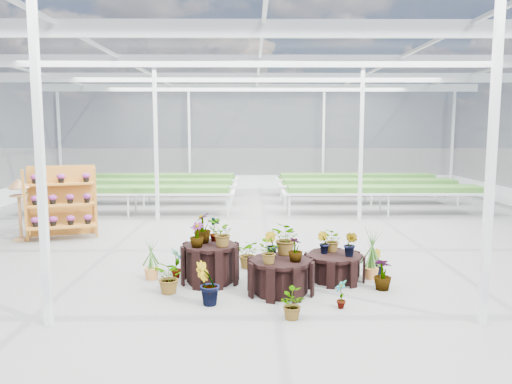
{
  "coord_description": "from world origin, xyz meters",
  "views": [
    {
      "loc": [
        -0.19,
        -10.62,
        2.68
      ],
      "look_at": [
        -0.11,
        0.29,
        1.3
      ],
      "focal_mm": 35.0,
      "sensor_mm": 36.0,
      "label": 1
    }
  ],
  "objects_px": {
    "plinth_low": "(334,267)",
    "plinth_mid": "(280,276)",
    "shelf_rack": "(62,202)",
    "bird_table": "(20,210)",
    "plinth_tall": "(210,263)"
  },
  "relations": [
    {
      "from": "plinth_low",
      "to": "plinth_mid",
      "type": "bearing_deg",
      "value": -145.01
    },
    {
      "from": "plinth_low",
      "to": "shelf_rack",
      "type": "bearing_deg",
      "value": 150.16
    },
    {
      "from": "plinth_mid",
      "to": "plinth_low",
      "type": "relative_size",
      "value": 1.03
    },
    {
      "from": "plinth_low",
      "to": "bird_table",
      "type": "height_order",
      "value": "bird_table"
    },
    {
      "from": "plinth_mid",
      "to": "plinth_low",
      "type": "bearing_deg",
      "value": 34.99
    },
    {
      "from": "plinth_mid",
      "to": "plinth_tall",
      "type": "bearing_deg",
      "value": 153.43
    },
    {
      "from": "plinth_mid",
      "to": "bird_table",
      "type": "xyz_separation_m",
      "value": [
        -6.04,
        3.91,
        0.48
      ]
    },
    {
      "from": "shelf_rack",
      "to": "plinth_low",
      "type": "bearing_deg",
      "value": -47.95
    },
    {
      "from": "plinth_mid",
      "to": "shelf_rack",
      "type": "distance_m",
      "value": 6.69
    },
    {
      "from": "shelf_rack",
      "to": "bird_table",
      "type": "bearing_deg",
      "value": -178.43
    },
    {
      "from": "plinth_mid",
      "to": "shelf_rack",
      "type": "xyz_separation_m",
      "value": [
        -5.15,
        4.23,
        0.61
      ]
    },
    {
      "from": "plinth_tall",
      "to": "plinth_low",
      "type": "distance_m",
      "value": 2.2
    },
    {
      "from": "plinth_mid",
      "to": "bird_table",
      "type": "bearing_deg",
      "value": 147.1
    },
    {
      "from": "plinth_mid",
      "to": "shelf_rack",
      "type": "relative_size",
      "value": 0.6
    },
    {
      "from": "plinth_low",
      "to": "bird_table",
      "type": "xyz_separation_m",
      "value": [
        -7.04,
        3.21,
        0.52
      ]
    }
  ]
}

